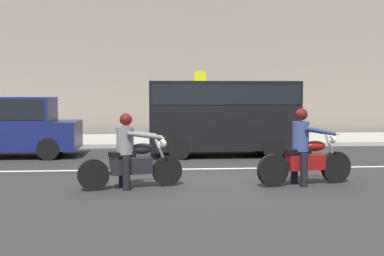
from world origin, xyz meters
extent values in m
plane|color=#262626|center=(0.00, 0.00, 0.00)|extent=(80.00, 80.00, 0.00)
cube|color=#99968E|center=(0.00, 8.00, 0.07)|extent=(40.00, 4.40, 0.14)
cube|color=silver|center=(0.90, 0.90, 0.00)|extent=(18.00, 0.14, 0.01)
cylinder|color=black|center=(-0.98, -1.27, 0.31)|extent=(0.63, 0.27, 0.62)
cylinder|color=black|center=(-2.43, -1.65, 0.31)|extent=(0.63, 0.27, 0.62)
cylinder|color=silver|center=(-1.09, -1.30, 0.66)|extent=(0.36, 0.15, 0.77)
cube|color=black|center=(-1.70, -1.46, 0.45)|extent=(0.87, 0.48, 0.32)
ellipsoid|color=black|center=(-1.49, -1.40, 0.79)|extent=(0.53, 0.35, 0.22)
cube|color=black|center=(-1.88, -1.51, 0.69)|extent=(0.56, 0.37, 0.10)
cylinder|color=silver|center=(-1.15, -1.31, 1.02)|extent=(0.22, 0.69, 0.04)
sphere|color=silver|center=(-1.07, -1.29, 0.88)|extent=(0.17, 0.17, 0.17)
cylinder|color=silver|center=(-2.04, -1.38, 0.33)|extent=(0.69, 0.25, 0.07)
cylinder|color=black|center=(-1.79, -1.69, 0.33)|extent=(0.18, 0.18, 0.67)
cylinder|color=black|center=(-1.89, -1.30, 0.33)|extent=(0.18, 0.18, 0.67)
cylinder|color=slate|center=(-1.82, -1.49, 0.96)|extent=(0.42, 0.42, 0.55)
cylinder|color=slate|center=(-1.43, -1.61, 1.07)|extent=(0.71, 0.27, 0.19)
cylinder|color=slate|center=(-1.54, -1.19, 1.07)|extent=(0.71, 0.27, 0.19)
sphere|color=tan|center=(-1.80, -1.49, 1.36)|extent=(0.20, 0.20, 0.20)
sphere|color=#510F0F|center=(-1.80, -1.49, 1.39)|extent=(0.25, 0.25, 0.25)
cylinder|color=black|center=(2.62, -1.23, 0.33)|extent=(0.68, 0.26, 0.67)
cylinder|color=black|center=(1.17, -1.54, 0.33)|extent=(0.68, 0.26, 0.67)
cylinder|color=silver|center=(2.50, -1.26, 0.70)|extent=(0.37, 0.13, 0.80)
cube|color=maroon|center=(1.90, -1.39, 0.47)|extent=(0.85, 0.45, 0.32)
ellipsoid|color=maroon|center=(2.11, -1.34, 0.80)|extent=(0.52, 0.34, 0.22)
cube|color=black|center=(1.72, -1.42, 0.70)|extent=(0.56, 0.34, 0.10)
cylinder|color=silver|center=(2.44, -1.27, 1.07)|extent=(0.19, 0.69, 0.04)
sphere|color=silver|center=(2.52, -1.25, 0.93)|extent=(0.17, 0.17, 0.17)
cylinder|color=silver|center=(1.57, -1.29, 0.35)|extent=(0.70, 0.22, 0.07)
cylinder|color=black|center=(1.80, -1.61, 0.34)|extent=(0.18, 0.18, 0.68)
cylinder|color=black|center=(1.72, -1.22, 0.34)|extent=(0.18, 0.18, 0.68)
cylinder|color=navy|center=(1.78, -1.41, 1.01)|extent=(0.40, 0.40, 0.62)
cylinder|color=navy|center=(2.16, -1.55, 1.13)|extent=(0.70, 0.24, 0.22)
cylinder|color=navy|center=(2.06, -1.12, 1.13)|extent=(0.70, 0.24, 0.22)
sphere|color=tan|center=(1.80, -1.41, 1.44)|extent=(0.20, 0.20, 0.20)
sphere|color=#510F0F|center=(1.80, -1.41, 1.47)|extent=(0.25, 0.25, 0.25)
cube|color=black|center=(0.87, 3.52, 1.25)|extent=(4.45, 1.90, 2.03)
cube|color=black|center=(0.87, 3.52, 1.87)|extent=(4.31, 1.93, 0.56)
cylinder|color=black|center=(2.25, 3.52, 0.32)|extent=(0.64, 1.96, 0.64)
cylinder|color=black|center=(-0.51, 3.52, 0.32)|extent=(0.64, 1.96, 0.64)
cube|color=#11194C|center=(-5.47, 3.69, 0.66)|extent=(3.96, 1.70, 0.84)
cube|color=#11194C|center=(-5.47, 3.69, 1.44)|extent=(2.46, 1.56, 0.72)
cube|color=black|center=(-5.47, 3.69, 1.44)|extent=(2.26, 1.59, 0.58)
cylinder|color=black|center=(-4.24, 3.69, 0.32)|extent=(0.64, 1.76, 0.64)
cylinder|color=gray|center=(0.53, 6.86, 1.45)|extent=(0.08, 0.08, 2.63)
cube|color=yellow|center=(0.53, 6.83, 2.52)|extent=(0.44, 0.03, 0.44)
cylinder|color=black|center=(2.11, 8.37, 0.61)|extent=(0.14, 0.14, 0.93)
cylinder|color=black|center=(2.31, 8.37, 0.61)|extent=(0.14, 0.14, 0.93)
cylinder|color=#234256|center=(2.21, 8.37, 1.37)|extent=(0.34, 0.34, 0.59)
sphere|color=tan|center=(2.21, 8.37, 1.77)|extent=(0.21, 0.21, 0.21)
camera|label=1|loc=(-1.30, -11.18, 1.89)|focal=45.39mm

